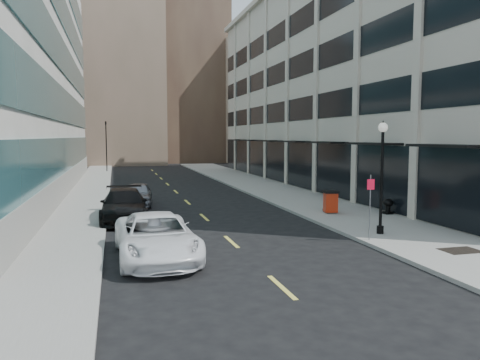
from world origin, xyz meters
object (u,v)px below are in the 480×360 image
car_white_van (156,237)px  urn_planter (388,205)px  car_black_pickup (124,205)px  car_silver_sedan (138,194)px  trash_bin (331,201)px  lamppost (382,167)px  traffic_signal (106,125)px  sign_post (370,199)px

car_white_van → urn_planter: bearing=22.0°
urn_planter → car_black_pickup: bearing=170.5°
car_white_van → car_silver_sedan: size_ratio=1.35×
car_black_pickup → trash_bin: 10.97m
car_black_pickup → car_silver_sedan: car_black_pickup is taller
car_black_pickup → car_silver_sedan: 5.34m
trash_bin → lamppost: 5.98m
car_white_van → urn_planter: size_ratio=7.07×
car_white_van → car_black_pickup: car_black_pickup is taller
car_black_pickup → lamppost: lamppost is taller
traffic_signal → sign_post: size_ratio=2.65×
traffic_signal → urn_planter: size_ratio=8.63×
trash_bin → sign_post: (-1.47, -6.54, 1.02)m
lamppost → car_silver_sedan: bearing=128.6°
traffic_signal → lamppost: size_ratio=1.44×
car_black_pickup → sign_post: size_ratio=2.13×
sign_post → urn_planter: 7.03m
car_black_pickup → urn_planter: bearing=-8.0°
urn_planter → lamppost: bearing=-125.8°
car_silver_sedan → trash_bin: (9.97, -6.45, 0.09)m
trash_bin → urn_planter: 3.05m
car_silver_sedan → traffic_signal: bearing=99.8°
car_black_pickup → sign_post: bearing=-37.8°
car_black_pickup → trash_bin: car_black_pickup is taller
traffic_signal → urn_planter: traffic_signal is taller
sign_post → urn_planter: sign_post is taller
lamppost → sign_post: bearing=-138.2°
sign_post → car_black_pickup: bearing=145.6°
traffic_signal → car_white_van: bearing=-86.9°
trash_bin → sign_post: bearing=-91.6°
traffic_signal → trash_bin: bearing=-70.8°
car_silver_sedan → urn_planter: (12.80, -7.56, -0.08)m
car_silver_sedan → lamppost: bearing=-46.1°
car_white_van → car_silver_sedan: (0.00, 13.26, -0.07)m
car_silver_sedan → trash_bin: size_ratio=3.46×
traffic_signal → car_black_pickup: traffic_signal is taller
car_white_van → sign_post: sign_post is taller
car_black_pickup → car_white_van: bearing=-81.8°
sign_post → traffic_signal: bearing=109.5°
car_black_pickup → lamppost: size_ratio=1.16×
traffic_signal → trash_bin: size_ratio=5.72×
trash_bin → sign_post: 6.78m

